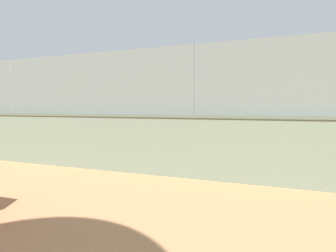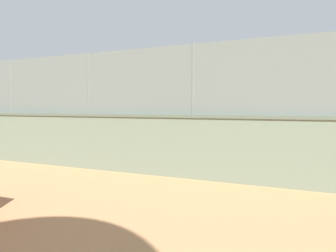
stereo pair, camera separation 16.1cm
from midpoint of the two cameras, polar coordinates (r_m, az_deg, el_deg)
ground_plane at (r=19.65m, az=-2.39°, el=-2.09°), size 260.00×260.00×0.00m
perimeter_wall at (r=11.25m, az=-20.25°, el=-2.05°), size 23.66×1.02×1.64m
fence_panel_on_wall at (r=11.23m, az=-20.42°, el=6.66°), size 23.25×0.71×1.79m
player_crossing_court at (r=14.62m, az=11.65°, el=0.01°), size 0.93×0.96×1.71m
player_at_service_line at (r=17.22m, az=7.88°, el=-0.00°), size 0.69×0.82×1.48m
player_foreground_swinging at (r=18.37m, az=3.33°, el=0.27°), size 0.97×0.71×1.50m
sports_ball at (r=13.59m, az=9.81°, el=-4.08°), size 0.21×0.21×0.21m
courtside_bench at (r=9.93m, az=8.92°, el=-4.68°), size 1.61×0.42×0.87m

